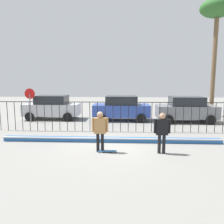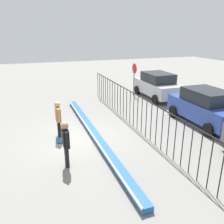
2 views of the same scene
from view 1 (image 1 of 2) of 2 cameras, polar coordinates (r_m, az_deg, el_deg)
ground_plane at (r=10.61m, az=-0.54°, el=-8.86°), size 60.00×60.00×0.00m
bowl_coping_ledge at (r=11.35m, az=-0.30°, el=-7.09°), size 11.00×0.40×0.27m
perimeter_fence at (r=13.39m, az=0.23°, el=-0.35°), size 14.04×0.04×1.82m
skateboarder at (r=9.63m, az=-3.08°, el=-4.09°), size 0.72×0.27×1.77m
skateboard at (r=9.79m, az=-1.20°, el=-9.98°), size 0.80×0.20×0.07m
camera_operator at (r=9.65m, az=12.72°, el=-4.35°), size 0.71×0.27×1.75m
parked_car_silver at (r=18.30m, az=-15.10°, el=1.23°), size 4.30×2.12×1.90m
parked_car_blue at (r=17.13m, az=2.43°, el=1.05°), size 4.30×2.12×1.90m
parked_car_gray at (r=17.33m, az=18.49°, el=0.71°), size 4.30×2.12×1.90m
stop_sign at (r=17.35m, az=-20.29°, el=2.77°), size 0.76×0.07×2.50m
palm_tree_tall at (r=21.58m, az=25.38°, el=22.00°), size 2.78×2.78×9.69m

